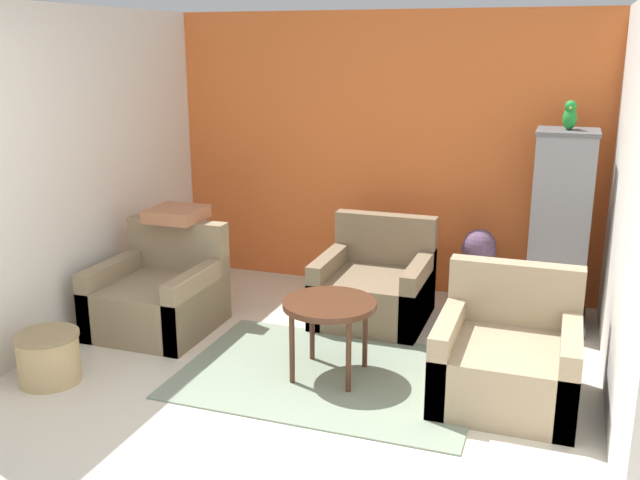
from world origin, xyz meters
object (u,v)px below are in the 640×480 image
at_px(armchair_middle, 375,288).
at_px(potted_plant, 478,266).
at_px(wicker_basket, 49,356).
at_px(parrot, 570,116).
at_px(coffee_table, 330,310).
at_px(birdcage, 559,232).
at_px(armchair_right, 507,360).
at_px(armchair_left, 159,297).

xyz_separation_m(armchair_middle, potted_plant, (0.75, 0.53, 0.11)).
relative_size(armchair_middle, wicker_basket, 2.07).
distance_m(armchair_middle, parrot, 1.98).
distance_m(coffee_table, birdcage, 2.03).
bearing_deg(armchair_middle, birdcage, 14.44).
distance_m(armchair_right, parrot, 1.97).
bearing_deg(coffee_table, armchair_middle, 89.36).
xyz_separation_m(birdcage, potted_plant, (-0.62, 0.18, -0.39)).
bearing_deg(armchair_middle, potted_plant, 35.54).
relative_size(armchair_left, parrot, 3.89).
bearing_deg(potted_plant, armchair_middle, -144.46).
bearing_deg(wicker_basket, potted_plant, 43.19).
distance_m(armchair_right, potted_plant, 1.61).
xyz_separation_m(armchair_right, birdcage, (0.23, 1.38, 0.50)).
bearing_deg(birdcage, wicker_basket, -145.29).
height_order(coffee_table, birdcage, birdcage).
xyz_separation_m(parrot, wicker_basket, (-3.09, -2.15, -1.46)).
relative_size(birdcage, wicker_basket, 3.71).
distance_m(armchair_left, wicker_basket, 1.06).
distance_m(birdcage, potted_plant, 0.75).
relative_size(parrot, wicker_basket, 0.53).
bearing_deg(birdcage, armchair_left, -159.18).
relative_size(armchair_left, armchair_middle, 1.00).
bearing_deg(armchair_right, parrot, 80.41).
relative_size(armchair_left, armchair_right, 1.00).
xyz_separation_m(coffee_table, armchair_left, (-1.52, 0.36, -0.22)).
bearing_deg(armchair_right, birdcage, 80.40).
distance_m(armchair_left, birdcage, 3.14).
xyz_separation_m(armchair_right, wicker_basket, (-2.86, -0.76, -0.08)).
bearing_deg(parrot, armchair_middle, -165.49).
relative_size(coffee_table, potted_plant, 0.91).
distance_m(armchair_middle, wicker_basket, 2.49).
bearing_deg(birdcage, potted_plant, 163.55).
relative_size(armchair_left, wicker_basket, 2.07).
bearing_deg(armchair_middle, coffee_table, -90.64).
bearing_deg(armchair_left, birdcage, 20.82).
height_order(armchair_middle, birdcage, birdcage).
height_order(armchair_left, wicker_basket, armchair_left).
height_order(coffee_table, potted_plant, potted_plant).
bearing_deg(coffee_table, armchair_left, 166.74).
height_order(armchair_left, armchair_middle, same).
relative_size(armchair_middle, potted_plant, 1.26).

